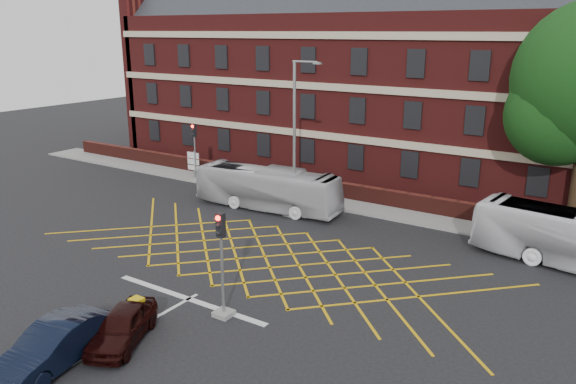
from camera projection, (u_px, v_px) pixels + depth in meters
The scene contains 15 objects.
ground at pixel (240, 270), 26.35m from camera, with size 120.00×120.00×0.00m, color black.
victorian_building at pixel (422, 72), 41.71m from camera, with size 51.00×12.17×20.40m.
boundary_wall at pixel (362, 194), 36.64m from camera, with size 56.00×0.50×1.10m, color #441612.
far_pavement at pixel (355, 205), 35.98m from camera, with size 60.00×3.00×0.12m, color slate.
box_junction_hatching at pixel (265, 256), 27.95m from camera, with size 11.50×0.12×0.02m, color #CC990C.
stop_line at pixel (189, 299), 23.53m from camera, with size 8.00×0.30×0.02m, color silver.
centre_line at pixel (52, 376), 18.31m from camera, with size 0.15×14.00×0.02m, color silver.
bus_left at pixel (268, 188), 35.04m from camera, with size 2.24×9.58×2.67m, color #BBBBBF.
car_navy at pixel (54, 345), 18.72m from camera, with size 1.57×4.51×1.49m, color black.
car_maroon at pixel (122, 326), 20.14m from camera, with size 1.52×3.77×1.29m, color black.
traffic_light_near at pixel (222, 275), 21.68m from camera, with size 0.70×0.70×4.27m.
traffic_light_far at pixel (195, 158), 41.45m from camera, with size 0.70×0.70×4.27m.
street_lamp at pixel (295, 164), 33.22m from camera, with size 2.25×1.00×9.21m.
direction_signs at pixel (194, 162), 41.76m from camera, with size 1.10×0.16×2.20m.
utility_cabinet at pixel (137, 309), 21.69m from camera, with size 0.48×0.44×0.95m, color gold.
Camera 1 is at (15.18, -19.08, 10.89)m, focal length 35.00 mm.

